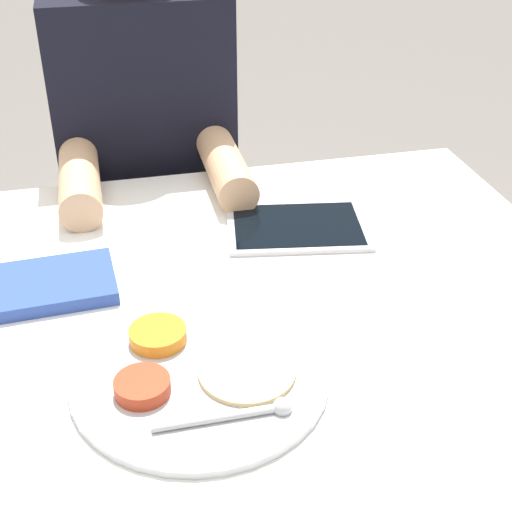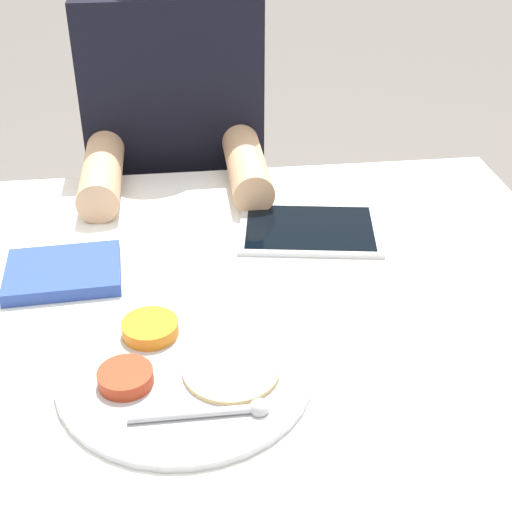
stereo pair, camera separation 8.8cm
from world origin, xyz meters
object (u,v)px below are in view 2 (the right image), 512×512
Objects in this scene: thali_tray at (182,368)px; red_notebook at (63,273)px; tablet_device at (309,229)px; person_diner at (178,210)px.

red_notebook is (-0.16, 0.23, 0.00)m from thali_tray.
tablet_device is 0.21× the size of person_diner.
thali_tray is at bearing -123.90° from tablet_device.
thali_tray is at bearing -54.25° from red_notebook.
thali_tray is 1.24× the size of tablet_device.
person_diner is (-0.21, 0.39, -0.16)m from tablet_device.
thali_tray is 0.26× the size of person_diner.
tablet_device is at bearing -61.96° from person_diner.
person_diner is (0.17, 0.48, -0.16)m from red_notebook.
red_notebook is 0.54m from person_diner.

